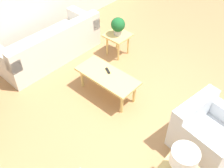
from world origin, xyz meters
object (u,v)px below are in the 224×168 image
(coffee_table, at_px, (107,77))
(potted_plant, at_px, (118,25))
(side_table_plant, at_px, (118,38))
(armchair, at_px, (206,132))
(sofa, at_px, (51,46))
(table_lamp, at_px, (184,159))

(coffee_table, xyz_separation_m, potted_plant, (0.68, -1.06, 0.30))
(side_table_plant, relative_size, potted_plant, 1.28)
(armchair, relative_size, coffee_table, 0.85)
(coffee_table, height_order, side_table_plant, side_table_plant)
(sofa, distance_m, table_lamp, 3.66)
(sofa, xyz_separation_m, armchair, (-3.45, -0.13, 0.01))
(side_table_plant, xyz_separation_m, potted_plant, (0.00, 0.00, 0.30))
(side_table_plant, bearing_deg, coffee_table, 122.49)
(sofa, bearing_deg, coffee_table, 90.05)
(sofa, distance_m, coffee_table, 1.63)
(table_lamp, bearing_deg, coffee_table, -22.40)
(sofa, height_order, potted_plant, potted_plant)
(armchair, xyz_separation_m, side_table_plant, (2.51, -0.91, 0.10))
(coffee_table, bearing_deg, table_lamp, 157.60)
(coffee_table, height_order, potted_plant, potted_plant)
(sofa, bearing_deg, armchair, 92.86)
(side_table_plant, relative_size, table_lamp, 1.06)
(armchair, xyz_separation_m, table_lamp, (-0.08, 0.93, 0.50))
(coffee_table, relative_size, potted_plant, 3.03)
(coffee_table, height_order, table_lamp, table_lamp)
(sofa, xyz_separation_m, coffee_table, (-1.63, 0.02, 0.10))
(side_table_plant, distance_m, table_lamp, 3.20)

